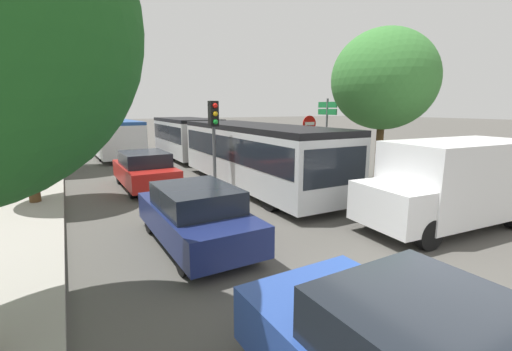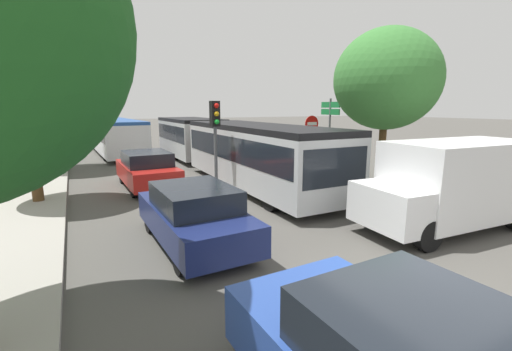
{
  "view_description": "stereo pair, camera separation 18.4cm",
  "coord_description": "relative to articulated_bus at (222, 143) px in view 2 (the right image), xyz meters",
  "views": [
    {
      "loc": [
        -4.6,
        -2.91,
        3.17
      ],
      "look_at": [
        0.2,
        5.72,
        1.2
      ],
      "focal_mm": 24.0,
      "sensor_mm": 36.0,
      "label": 1
    },
    {
      "loc": [
        -4.44,
        -3.0,
        3.17
      ],
      "look_at": [
        0.2,
        5.72,
        1.2
      ],
      "focal_mm": 24.0,
      "sensor_mm": 36.0,
      "label": 2
    }
  ],
  "objects": [
    {
      "name": "white_van",
      "position": [
        2.3,
        -10.28,
        -0.21
      ],
      "size": [
        5.12,
        2.3,
        2.31
      ],
      "rotation": [
        0.0,
        0.0,
        3.07
      ],
      "color": "white",
      "rests_on": "ground"
    },
    {
      "name": "queued_car_navy",
      "position": [
        -4.1,
        -8.16,
        -0.73
      ],
      "size": [
        1.81,
        4.11,
        1.42
      ],
      "rotation": [
        0.0,
        0.0,
        1.59
      ],
      "color": "navy",
      "rests_on": "ground"
    },
    {
      "name": "queued_car_red",
      "position": [
        -3.95,
        -1.67,
        -0.71
      ],
      "size": [
        1.87,
        4.24,
        1.46
      ],
      "rotation": [
        0.0,
        0.0,
        1.59
      ],
      "color": "#B21E19",
      "rests_on": "ground"
    },
    {
      "name": "traffic_light",
      "position": [
        -1.87,
        -3.91,
        1.05
      ],
      "size": [
        0.34,
        0.37,
        3.4
      ],
      "rotation": [
        0.0,
        0.0,
        -1.48
      ],
      "color": "#56595E",
      "rests_on": "ground"
    },
    {
      "name": "direction_sign_post",
      "position": [
        4.8,
        -2.23,
        1.1
      ],
      "size": [
        0.12,
        1.4,
        3.6
      ],
      "rotation": [
        0.0,
        0.0,
        3.1
      ],
      "color": "#56595E",
      "rests_on": "ground"
    },
    {
      "name": "tree_left_mid",
      "position": [
        -7.63,
        -2.5,
        2.63
      ],
      "size": [
        3.42,
        3.42,
        6.21
      ],
      "color": "#51381E",
      "rests_on": "ground"
    },
    {
      "name": "ground_plane",
      "position": [
        -1.96,
        -12.56,
        -1.45
      ],
      "size": [
        200.0,
        200.0,
        0.0
      ],
      "primitive_type": "plane",
      "color": "#4F4C47"
    },
    {
      "name": "tree_left_far",
      "position": [
        -7.62,
        4.57,
        2.99
      ],
      "size": [
        4.44,
        4.44,
        7.19
      ],
      "color": "#51381E",
      "rests_on": "ground"
    },
    {
      "name": "kerb_strip_left",
      "position": [
        -8.42,
        -1.22,
        -1.38
      ],
      "size": [
        3.2,
        32.68,
        0.14
      ],
      "primitive_type": "cube",
      "color": "#9E998E",
      "rests_on": "ground"
    },
    {
      "name": "city_bus_rear",
      "position": [
        -3.91,
        10.12,
        -0.08
      ],
      "size": [
        2.87,
        11.09,
        2.37
      ],
      "rotation": [
        0.0,
        0.0,
        1.61
      ],
      "color": "silver",
      "rests_on": "ground"
    },
    {
      "name": "tree_right_near",
      "position": [
        4.64,
        -5.71,
        2.79
      ],
      "size": [
        4.1,
        4.1,
        6.21
      ],
      "color": "#51381E",
      "rests_on": "ground"
    },
    {
      "name": "no_entry_sign",
      "position": [
        2.9,
        -3.29,
        0.43
      ],
      "size": [
        0.7,
        0.08,
        2.82
      ],
      "rotation": [
        0.0,
        0.0,
        -1.57
      ],
      "color": "#56595E",
      "rests_on": "ground"
    },
    {
      "name": "articulated_bus",
      "position": [
        0.0,
        0.0,
        0.0
      ],
      "size": [
        2.72,
        16.96,
        2.51
      ],
      "rotation": [
        0.0,
        0.0,
        -1.58
      ],
      "color": "silver",
      "rests_on": "ground"
    }
  ]
}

